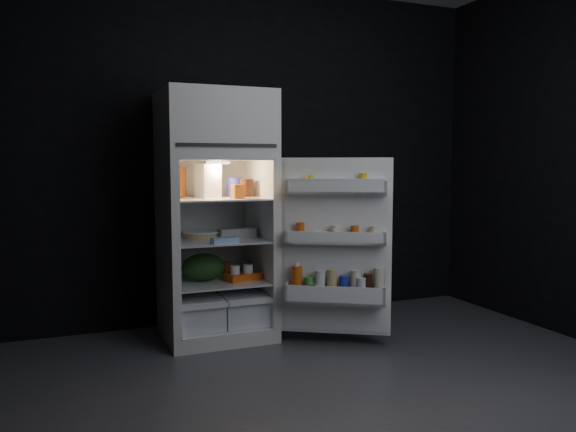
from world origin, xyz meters
name	(u,v)px	position (x,y,z in m)	size (l,w,h in m)	color
floor	(347,393)	(0.00, 0.00, 0.00)	(4.00, 3.40, 0.00)	#4C4C51
wall_back	(250,154)	(0.00, 1.70, 1.35)	(4.00, 0.00, 2.70)	black
refrigerator	(214,207)	(-0.40, 1.32, 0.96)	(0.76, 0.71, 1.78)	white
fridge_door	(336,249)	(0.31, 0.75, 0.68)	(0.72, 0.53, 1.22)	white
milk_jug	(208,181)	(-0.45, 1.29, 1.15)	(0.14, 0.14, 0.24)	white
mayo_jar	(234,187)	(-0.25, 1.34, 1.10)	(0.11, 0.11, 0.14)	#1E29A3
jam_jar	(246,188)	(-0.17, 1.28, 1.09)	(0.11, 0.11, 0.13)	black
amber_bottle	(181,182)	(-0.63, 1.40, 1.14)	(0.08, 0.08, 0.22)	#A94E1B
small_carton	(238,191)	(-0.29, 1.10, 1.08)	(0.08, 0.06, 0.10)	#C96317
egg_carton	(237,233)	(-0.25, 1.27, 0.76)	(0.27, 0.10, 0.07)	gray
pie	(203,235)	(-0.47, 1.39, 0.75)	(0.29, 0.29, 0.04)	tan
flat_package	(225,240)	(-0.41, 1.03, 0.75)	(0.18, 0.09, 0.04)	#92B4E2
wrapped_pkg	(236,233)	(-0.22, 1.38, 0.75)	(0.13, 0.11, 0.05)	beige
produce_bag	(203,267)	(-0.50, 1.28, 0.52)	(0.31, 0.27, 0.20)	#193815
yogurt_tray	(243,277)	(-0.23, 1.19, 0.45)	(0.26, 0.14, 0.05)	#D25212
small_can_red	(227,268)	(-0.27, 1.47, 0.47)	(0.06, 0.06, 0.09)	#D25212
small_can_silver	(245,267)	(-0.13, 1.46, 0.47)	(0.07, 0.07, 0.09)	#BBBBC0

